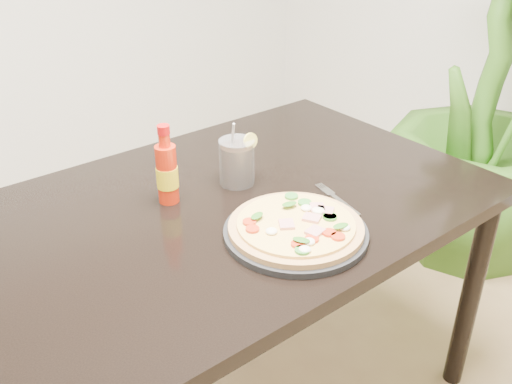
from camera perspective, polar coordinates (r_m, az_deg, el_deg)
dining_table at (r=1.54m, az=-2.80°, el=-3.63°), size 1.40×0.90×0.75m
plate at (r=1.36m, az=3.98°, el=-4.07°), size 0.34×0.34×0.02m
pizza at (r=1.35m, az=4.11°, el=-3.40°), size 0.32×0.32×0.03m
hot_sauce_bottle at (r=1.48m, az=-8.90°, el=1.97°), size 0.07×0.07×0.21m
cola_cup at (r=1.56m, az=-1.92°, el=2.93°), size 0.10×0.10×0.19m
fork at (r=1.52m, az=8.02°, el=-0.62°), size 0.05×0.19×0.00m
houseplant at (r=2.52m, az=22.46°, el=8.00°), size 1.08×1.08×1.37m
plant_pot at (r=2.76m, az=20.25°, el=-3.17°), size 0.28×0.28×0.22m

